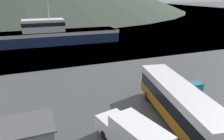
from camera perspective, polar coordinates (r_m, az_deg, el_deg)
water_surface at (r=150.12m, az=-17.27°, el=14.84°), size 240.00×240.00×0.00m
tour_bus at (r=18.20m, az=17.05°, el=-8.17°), size 4.48×11.80×3.05m
delivery_van at (r=14.76m, az=5.61°, el=-16.69°), size 3.23×6.19×2.29m
fishing_boat at (r=46.93m, az=-14.72°, el=9.03°), size 25.53×6.42×11.92m
storage_bin at (r=24.48m, az=20.95°, el=-4.34°), size 1.33×1.14×1.11m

